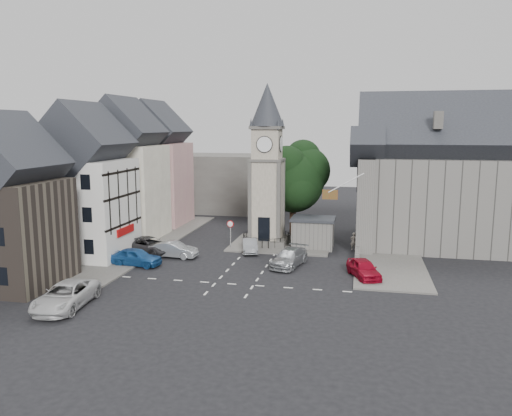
% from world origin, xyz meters
% --- Properties ---
extents(ground, '(120.00, 120.00, 0.00)m').
position_xyz_m(ground, '(0.00, 0.00, 0.00)').
color(ground, black).
rests_on(ground, ground).
extents(pavement_west, '(6.00, 30.00, 0.14)m').
position_xyz_m(pavement_west, '(-12.50, 6.00, 0.07)').
color(pavement_west, '#595651').
rests_on(pavement_west, ground).
extents(pavement_east, '(6.00, 26.00, 0.14)m').
position_xyz_m(pavement_east, '(12.00, 8.00, 0.07)').
color(pavement_east, '#595651').
rests_on(pavement_east, ground).
extents(central_island, '(10.00, 8.00, 0.16)m').
position_xyz_m(central_island, '(1.50, 8.00, 0.08)').
color(central_island, '#595651').
rests_on(central_island, ground).
extents(road_markings, '(20.00, 8.00, 0.01)m').
position_xyz_m(road_markings, '(0.00, -5.50, 0.01)').
color(road_markings, silver).
rests_on(road_markings, ground).
extents(clock_tower, '(4.86, 4.86, 16.25)m').
position_xyz_m(clock_tower, '(0.00, 7.99, 8.12)').
color(clock_tower, '#4C4944').
rests_on(clock_tower, ground).
extents(stone_shelter, '(4.30, 3.30, 3.08)m').
position_xyz_m(stone_shelter, '(4.80, 7.50, 1.55)').
color(stone_shelter, slate).
rests_on(stone_shelter, ground).
extents(town_tree, '(7.20, 7.20, 10.80)m').
position_xyz_m(town_tree, '(2.00, 13.00, 6.97)').
color(town_tree, black).
rests_on(town_tree, ground).
extents(warning_sign_post, '(0.70, 0.19, 2.85)m').
position_xyz_m(warning_sign_post, '(-3.20, 5.43, 2.03)').
color(warning_sign_post, black).
rests_on(warning_sign_post, ground).
extents(terrace_pink, '(8.10, 7.60, 12.80)m').
position_xyz_m(terrace_pink, '(-15.50, 16.00, 6.58)').
color(terrace_pink, '#BA8085').
rests_on(terrace_pink, ground).
extents(terrace_cream, '(8.10, 7.60, 12.80)m').
position_xyz_m(terrace_cream, '(-15.50, 8.00, 6.58)').
color(terrace_cream, beige).
rests_on(terrace_cream, ground).
extents(terrace_tudor, '(8.10, 7.60, 12.00)m').
position_xyz_m(terrace_tudor, '(-15.50, 0.00, 6.19)').
color(terrace_tudor, silver).
rests_on(terrace_tudor, ground).
extents(building_sw_stone, '(8.60, 7.60, 10.40)m').
position_xyz_m(building_sw_stone, '(-17.00, -9.00, 5.35)').
color(building_sw_stone, '#423832').
rests_on(building_sw_stone, ground).
extents(backdrop_west, '(20.00, 10.00, 8.00)m').
position_xyz_m(backdrop_west, '(-12.00, 28.00, 4.00)').
color(backdrop_west, '#4C4944').
rests_on(backdrop_west, ground).
extents(east_building, '(14.40, 11.40, 12.60)m').
position_xyz_m(east_building, '(15.59, 11.00, 6.26)').
color(east_building, slate).
rests_on(east_building, ground).
extents(east_boundary_wall, '(0.40, 16.00, 0.90)m').
position_xyz_m(east_boundary_wall, '(9.20, 10.00, 0.45)').
color(east_boundary_wall, slate).
rests_on(east_boundary_wall, ground).
extents(flagpole, '(3.68, 0.10, 2.74)m').
position_xyz_m(flagpole, '(8.00, 4.00, 7.00)').
color(flagpole, white).
rests_on(flagpole, ground).
extents(car_west_blue, '(4.70, 2.19, 1.56)m').
position_xyz_m(car_west_blue, '(-9.71, -2.20, 0.78)').
color(car_west_blue, '#1A4D90').
rests_on(car_west_blue, ground).
extents(car_west_silver, '(4.56, 1.79, 1.48)m').
position_xyz_m(car_west_silver, '(-7.50, 1.12, 0.74)').
color(car_west_silver, '#9A9EA1').
rests_on(car_west_silver, ground).
extents(car_west_grey, '(6.17, 4.39, 1.56)m').
position_xyz_m(car_west_grey, '(-10.28, 1.95, 0.78)').
color(car_west_grey, '#323235').
rests_on(car_west_grey, ground).
extents(car_island_silver, '(2.37, 4.19, 1.31)m').
position_xyz_m(car_island_silver, '(-1.00, 4.50, 0.65)').
color(car_island_silver, gray).
rests_on(car_island_silver, ground).
extents(car_island_east, '(3.21, 5.48, 1.49)m').
position_xyz_m(car_island_east, '(3.41, 0.50, 0.75)').
color(car_island_east, '#909497').
rests_on(car_island_east, ground).
extents(car_east_red, '(3.19, 4.74, 1.50)m').
position_xyz_m(car_east_red, '(9.76, -1.68, 0.75)').
color(car_east_red, '#9E081E').
rests_on(car_east_red, ground).
extents(van_sw_white, '(3.21, 6.10, 1.64)m').
position_xyz_m(van_sw_white, '(-9.82, -12.66, 0.82)').
color(van_sw_white, beige).
rests_on(van_sw_white, ground).
extents(pedestrian, '(0.72, 0.57, 1.74)m').
position_xyz_m(pedestrian, '(8.80, 7.44, 0.87)').
color(pedestrian, beige).
rests_on(pedestrian, ground).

